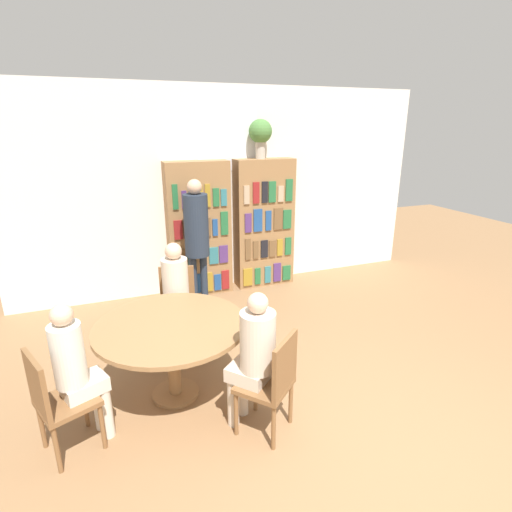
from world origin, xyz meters
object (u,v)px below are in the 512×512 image
chair_left_side (178,301)px  seated_reader_left (176,290)px  flower_vase (260,133)px  seated_reader_right (253,352)px  bookshelf_right (264,224)px  bookshelf_left (199,230)px  librarian_standing (197,231)px  chair_far_side (273,380)px  chair_near_camera (56,399)px  reading_table (171,334)px  seated_reader_back (77,368)px

chair_left_side → seated_reader_left: seated_reader_left is taller
flower_vase → seated_reader_right: (-1.24, -2.96, -1.62)m
bookshelf_right → chair_left_side: (-1.62, -1.32, -0.48)m
bookshelf_left → librarian_standing: (-0.15, -0.50, 0.13)m
bookshelf_right → chair_far_side: size_ratio=2.19×
chair_near_camera → chair_left_side: 1.82m
bookshelf_left → reading_table: bookshelf_left is taller
chair_left_side → seated_reader_right: 1.68m
bookshelf_left → bookshelf_right: bearing=-0.0°
reading_table → chair_near_camera: (-0.94, -0.40, -0.15)m
chair_near_camera → librarian_standing: (1.62, 2.22, 0.60)m
bookshelf_left → chair_near_camera: size_ratio=2.19×
flower_vase → chair_left_side: size_ratio=0.62×
reading_table → chair_far_side: size_ratio=1.52×
seated_reader_back → chair_left_side: bearing=119.9°
flower_vase → chair_far_side: flower_vase is taller
bookshelf_right → flower_vase: 1.35m
chair_near_camera → bookshelf_right: bearing=111.3°
seated_reader_right → librarian_standing: size_ratio=0.69×
flower_vase → chair_left_side: 2.74m
librarian_standing → reading_table: bearing=-110.5°
bookshelf_right → seated_reader_back: (-2.63, -2.64, -0.30)m
seated_reader_right → bookshelf_left: bearing=43.9°
reading_table → seated_reader_left: size_ratio=1.09×
seated_reader_right → chair_near_camera: bearing=129.9°
reading_table → chair_left_side: size_ratio=1.52×
bookshelf_left → chair_left_side: size_ratio=2.19×
chair_near_camera → chair_left_side: bearing=117.0°
chair_far_side → seated_reader_back: 1.52m
flower_vase → chair_far_side: size_ratio=0.62×
bookshelf_left → bookshelf_right: (1.03, -0.00, 0.00)m
seated_reader_left → bookshelf_right: bearing=-124.8°
reading_table → librarian_standing: size_ratio=0.77×
reading_table → bookshelf_right: bearing=51.3°
seated_reader_left → seated_reader_back: (-0.96, -1.15, -0.03)m
chair_left_side → seated_reader_back: bearing=65.9°
seated_reader_right → librarian_standing: 2.49m
chair_far_side → reading_table: bearing=90.0°
seated_reader_back → flower_vase: bearing=113.1°
chair_near_camera → reading_table: bearing=90.0°
bookshelf_left → seated_reader_right: bookshelf_left is taller
flower_vase → seated_reader_left: 2.72m
flower_vase → librarian_standing: size_ratio=0.31×
flower_vase → seated_reader_left: flower_vase is taller
seated_reader_right → seated_reader_back: 1.36m
chair_far_side → seated_reader_left: seated_reader_left is taller
seated_reader_back → seated_reader_left: bearing=117.2°
flower_vase → seated_reader_back: size_ratio=0.45×
bookshelf_left → chair_far_side: 3.13m
flower_vase → chair_near_camera: flower_vase is taller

